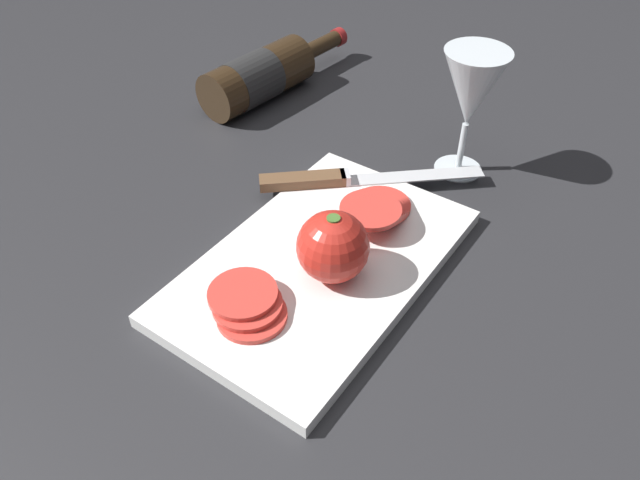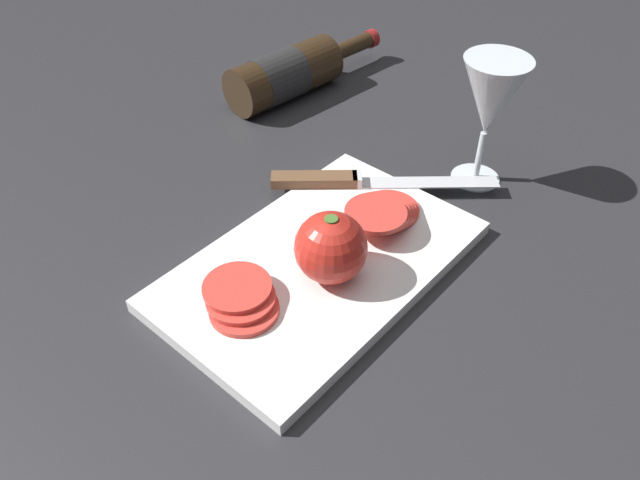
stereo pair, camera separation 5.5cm
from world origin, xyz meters
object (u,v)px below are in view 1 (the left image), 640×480
(wine_glass, at_px, (471,92))
(wine_bottle, at_px, (261,75))
(tomato_slice_stack_far, at_px, (247,304))
(whole_tomato, at_px, (333,247))
(tomato_slice_stack_near, at_px, (376,207))
(knife, at_px, (326,179))

(wine_glass, bearing_deg, wine_bottle, -90.25)
(tomato_slice_stack_far, bearing_deg, wine_bottle, -142.78)
(whole_tomato, height_order, tomato_slice_stack_near, whole_tomato)
(knife, height_order, tomato_slice_stack_far, tomato_slice_stack_far)
(whole_tomato, bearing_deg, wine_glass, 176.30)
(tomato_slice_stack_near, bearing_deg, whole_tomato, 5.91)
(tomato_slice_stack_far, bearing_deg, knife, -165.55)
(knife, xyz_separation_m, tomato_slice_stack_near, (0.02, 0.09, 0.01))
(wine_glass, xyz_separation_m, tomato_slice_stack_far, (0.38, -0.06, -0.09))
(tomato_slice_stack_far, bearing_deg, tomato_slice_stack_near, 171.74)
(whole_tomato, xyz_separation_m, knife, (-0.14, -0.10, -0.03))
(wine_glass, distance_m, tomato_slice_stack_far, 0.40)
(wine_glass, xyz_separation_m, tomato_slice_stack_near, (0.18, -0.03, -0.09))
(wine_bottle, bearing_deg, tomato_slice_stack_far, 37.22)
(wine_glass, relative_size, tomato_slice_stack_near, 1.50)
(wine_bottle, distance_m, tomato_slice_stack_far, 0.49)
(wine_bottle, height_order, wine_glass, wine_glass)
(wine_glass, distance_m, whole_tomato, 0.29)
(wine_glass, relative_size, tomato_slice_stack_far, 1.87)
(wine_glass, bearing_deg, whole_tomato, -3.70)
(wine_glass, bearing_deg, knife, -38.32)
(tomato_slice_stack_near, bearing_deg, knife, -104.50)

